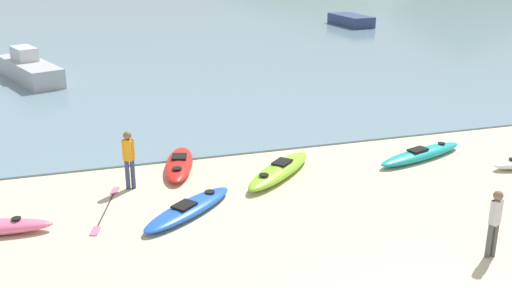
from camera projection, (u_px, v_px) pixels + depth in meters
The scene contains 10 objects.
bay_water at pixel (138, 17), 50.56m from camera, with size 160.00×70.00×0.06m, color slate.
kayak_on_sand_0 at pixel (279, 170), 16.99m from camera, with size 2.93×2.81×0.41m.
kayak_on_sand_2 at pixel (421, 154), 18.34m from camera, with size 3.47×1.67×0.36m.
kayak_on_sand_3 at pixel (189, 209), 14.71m from camera, with size 2.87×2.53×0.32m.
kayak_on_sand_5 at pixel (179, 164), 17.52m from camera, with size 1.45×2.92×0.37m.
person_near_foreground at pixel (495, 219), 12.51m from camera, with size 0.31×0.25×1.52m.
person_near_waterline at pixel (129, 156), 15.92m from camera, with size 0.33×0.29×1.63m.
moored_boat_0 at pixel (351, 20), 45.25m from camera, with size 2.19×4.16×0.79m.
moored_boat_2 at pixel (29, 69), 28.03m from camera, with size 3.21×5.48×1.49m.
loose_paddle at pixel (106, 209), 14.96m from camera, with size 0.92×2.73×0.03m.
Camera 1 is at (-5.66, -6.47, 6.47)m, focal length 42.00 mm.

